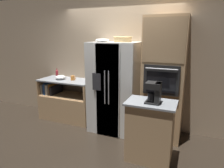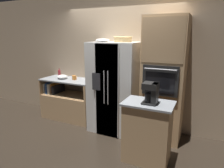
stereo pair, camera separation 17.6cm
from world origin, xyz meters
name	(u,v)px [view 1 (the left image)]	position (x,y,z in m)	size (l,w,h in m)	color
ground_plane	(112,129)	(0.00, 0.00, 0.00)	(20.00, 20.00, 0.00)	black
wall_back	(120,61)	(0.00, 0.47, 1.40)	(12.00, 0.06, 2.80)	tan
counter_left	(67,104)	(-1.19, 0.13, 0.36)	(1.27, 0.61, 0.95)	tan
refrigerator	(115,87)	(0.04, 0.06, 0.90)	(0.95, 0.78, 1.81)	silver
wall_oven	(164,80)	(1.00, 0.11, 1.13)	(0.73, 0.70, 2.26)	tan
island_counter	(150,131)	(0.95, -0.72, 0.48)	(0.75, 0.50, 0.96)	tan
wicker_basket	(123,39)	(0.19, 0.09, 1.86)	(0.36, 0.36, 0.11)	tan
fruit_bowl	(102,40)	(-0.19, -0.01, 1.84)	(0.27, 0.27, 0.07)	white
bottle_tall	(57,73)	(-1.52, 0.25, 1.04)	(0.06, 0.06, 0.22)	maroon
mug	(73,78)	(-1.00, 0.14, 1.00)	(0.13, 0.09, 0.10)	orange
mixing_bowl	(60,77)	(-1.32, 0.11, 0.99)	(0.24, 0.24, 0.09)	white
coffee_maker	(155,92)	(1.00, -0.76, 1.13)	(0.21, 0.21, 0.31)	black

